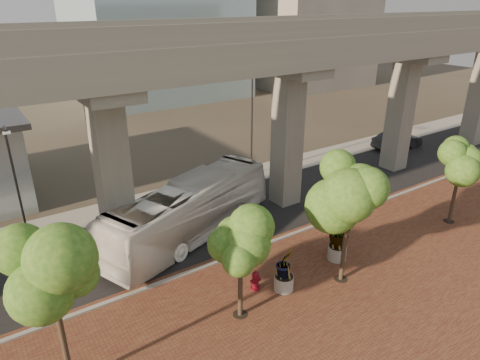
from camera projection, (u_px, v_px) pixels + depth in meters
ground at (229, 237)px, 26.15m from camera, size 160.00×160.00×0.00m
brick_plaza at (321, 310)px, 20.03m from camera, size 70.00×13.00×0.06m
asphalt_road at (212, 224)px, 27.66m from camera, size 90.00×8.00×0.04m
curb_strip at (248, 251)px, 24.59m from camera, size 70.00×0.25×0.16m
far_sidewalk at (175, 194)px, 31.86m from camera, size 90.00×3.00×0.06m
transit_viaduct at (209, 114)px, 24.81m from camera, size 72.00×5.60×12.40m
midrise_block at (307, 8)px, 68.42m from camera, size 18.00×16.00×24.00m
transit_bus at (190, 210)px, 25.62m from camera, size 12.86×7.40×3.53m
parked_car at (397, 141)px, 41.17m from camera, size 5.21×2.51×1.64m
fire_hydrant at (255, 280)px, 21.24m from camera, size 0.53×0.47×1.05m
planter_front at (340, 236)px, 23.72m from camera, size 1.87×1.87×2.06m
planter_right at (339, 233)px, 23.26m from camera, size 2.52×2.52×2.69m
planter_left at (285, 265)px, 20.83m from camera, size 2.18×2.18×2.40m
street_tree_far_west at (50, 276)px, 14.28m from camera, size 3.56×3.56×6.53m
street_tree_near_west at (240, 240)px, 18.14m from camera, size 3.11×3.11×5.39m
street_tree_near_east at (350, 194)px, 20.26m from camera, size 4.10×4.10×6.76m
street_tree_far_east at (462, 158)px, 26.17m from camera, size 3.38×3.38×5.97m
streetlamp_west at (16, 181)px, 23.30m from camera, size 0.36×1.07×7.35m
streetlamp_east at (253, 117)px, 33.27m from camera, size 0.42×1.23×8.51m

